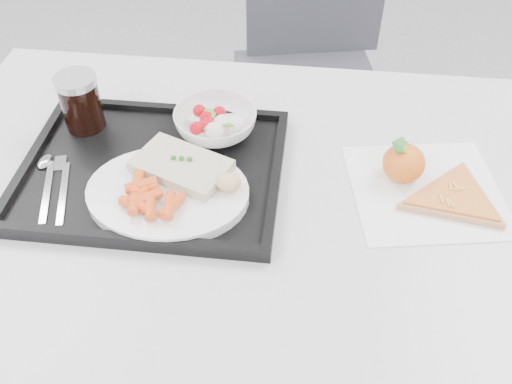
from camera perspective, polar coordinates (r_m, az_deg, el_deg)
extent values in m
cube|color=#BDBDC0|center=(0.99, -0.44, -0.46)|extent=(1.20, 0.80, 0.03)
cylinder|color=#47474C|center=(1.62, -18.19, 0.25)|extent=(0.04, 0.04, 0.72)
cylinder|color=#47474C|center=(1.56, 21.40, -2.95)|extent=(0.04, 0.04, 0.72)
cube|color=#37373F|center=(1.75, 5.26, 10.17)|extent=(0.50, 0.50, 0.04)
cylinder|color=#47474C|center=(1.77, -1.35, 0.99)|extent=(0.03, 0.03, 0.43)
cylinder|color=#47474C|center=(1.77, 10.30, 0.05)|extent=(0.03, 0.03, 0.43)
cylinder|color=#47474C|center=(2.04, -0.01, 7.95)|extent=(0.03, 0.03, 0.43)
cylinder|color=#47474C|center=(2.04, 10.17, 7.14)|extent=(0.03, 0.03, 0.43)
cube|color=black|center=(1.02, -10.26, 2.05)|extent=(0.45, 0.35, 0.01)
cube|color=black|center=(1.13, -8.31, 8.26)|extent=(0.45, 0.02, 0.01)
cube|color=black|center=(0.90, -12.91, -4.51)|extent=(0.45, 0.02, 0.01)
cube|color=black|center=(0.98, 2.01, 1.67)|extent=(0.02, 0.32, 0.01)
cube|color=black|center=(1.09, -21.45, 3.35)|extent=(0.02, 0.32, 0.01)
cylinder|color=white|center=(0.95, -8.81, -0.10)|extent=(0.27, 0.27, 0.02)
cube|color=beige|center=(0.97, -7.45, 2.59)|extent=(0.18, 0.15, 0.02)
sphere|color=#236B1C|center=(0.97, -8.27, 3.42)|extent=(0.01, 0.01, 0.01)
sphere|color=#236B1C|center=(0.96, -7.46, 3.36)|extent=(0.01, 0.01, 0.01)
sphere|color=#236B1C|center=(0.96, -6.65, 3.30)|extent=(0.01, 0.01, 0.01)
ellipsoid|color=tan|center=(0.92, -2.80, 1.01)|extent=(0.05, 0.04, 0.03)
imported|color=white|center=(1.06, -4.07, 6.93)|extent=(0.15, 0.15, 0.05)
cylinder|color=black|center=(1.11, -17.07, 8.38)|extent=(0.07, 0.07, 0.10)
cylinder|color=#A5A8AD|center=(1.08, -17.65, 10.59)|extent=(0.08, 0.08, 0.01)
cube|color=silver|center=(1.01, -20.16, 0.04)|extent=(0.05, 0.15, 0.00)
ellipsoid|color=silver|center=(1.07, -20.39, 2.89)|extent=(0.04, 0.04, 0.01)
cube|color=silver|center=(1.00, -18.71, -0.09)|extent=(0.05, 0.15, 0.00)
cube|color=silver|center=(1.06, -19.00, 2.72)|extent=(0.03, 0.04, 0.00)
cube|color=white|center=(1.02, 16.62, 0.14)|extent=(0.29, 0.28, 0.00)
ellipsoid|color=orange|center=(1.01, 14.55, 2.81)|extent=(0.09, 0.09, 0.07)
cube|color=#236B1C|center=(0.99, 14.86, 4.09)|extent=(0.05, 0.05, 0.02)
cube|color=#236B1C|center=(0.99, 14.86, 4.09)|extent=(0.05, 0.03, 0.02)
cylinder|color=#E3A16F|center=(1.01, 19.21, -0.62)|extent=(0.26, 0.26, 0.01)
cylinder|color=#BA350E|center=(1.00, 19.31, -0.30)|extent=(0.23, 0.23, 0.00)
cube|color=#EABC47|center=(0.98, 18.97, -1.13)|extent=(0.01, 0.02, 0.00)
cube|color=#EABC47|center=(1.01, 19.64, 0.27)|extent=(0.02, 0.01, 0.00)
cube|color=#EABC47|center=(1.01, 19.32, 0.60)|extent=(0.01, 0.02, 0.00)
cube|color=#EABC47|center=(0.98, 18.66, -1.04)|extent=(0.00, 0.02, 0.00)
cube|color=#EABC47|center=(1.01, 18.86, 0.53)|extent=(0.00, 0.02, 0.00)
cube|color=#EABC47|center=(0.98, 18.04, -0.61)|extent=(0.00, 0.02, 0.00)
cylinder|color=#EA511A|center=(0.92, -10.89, -0.56)|extent=(0.05, 0.05, 0.02)
cylinder|color=#EA511A|center=(0.90, -8.65, -1.31)|extent=(0.02, 0.05, 0.02)
cylinder|color=#EA511A|center=(0.92, -12.07, -0.90)|extent=(0.02, 0.05, 0.02)
cylinder|color=#EA511A|center=(0.94, -11.81, 0.85)|extent=(0.02, 0.05, 0.02)
cylinder|color=#EA511A|center=(0.90, -8.40, -1.40)|extent=(0.04, 0.05, 0.02)
cylinder|color=#EA511A|center=(0.91, -10.51, -1.43)|extent=(0.03, 0.05, 0.02)
cylinder|color=#EA511A|center=(0.92, -12.02, -1.25)|extent=(0.05, 0.03, 0.02)
cylinder|color=#EA511A|center=(0.94, -11.45, 0.71)|extent=(0.05, 0.04, 0.02)
cylinder|color=#EA511A|center=(0.93, -11.49, -0.20)|extent=(0.04, 0.05, 0.02)
cylinder|color=#EA511A|center=(0.94, -11.35, 0.44)|extent=(0.05, 0.03, 0.02)
sphere|color=#BD0814|center=(1.04, -4.85, 6.87)|extent=(0.02, 0.02, 0.02)
sphere|color=#BD0814|center=(1.03, -5.25, 6.58)|extent=(0.02, 0.02, 0.02)
sphere|color=#BD0814|center=(1.06, -3.68, 7.93)|extent=(0.02, 0.02, 0.02)
sphere|color=#BD0814|center=(1.07, -5.70, 8.08)|extent=(0.02, 0.02, 0.02)
sphere|color=#BD0814|center=(1.03, -5.99, 6.36)|extent=(0.02, 0.02, 0.02)
sphere|color=#BD0814|center=(1.05, -5.01, 7.43)|extent=(0.02, 0.02, 0.02)
ellipsoid|color=silver|center=(1.04, -3.32, 6.93)|extent=(0.04, 0.04, 0.03)
ellipsoid|color=silver|center=(1.03, -4.17, 6.15)|extent=(0.04, 0.04, 0.03)
ellipsoid|color=silver|center=(1.04, -2.04, 6.88)|extent=(0.04, 0.04, 0.03)
cube|color=#5A8D32|center=(1.06, -4.65, 7.83)|extent=(0.03, 0.03, 0.00)
cube|color=#5A8D32|center=(1.03, -2.82, 7.01)|extent=(0.03, 0.03, 0.00)
cube|color=#5A8D32|center=(1.02, -4.35, 6.46)|extent=(0.03, 0.03, 0.00)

